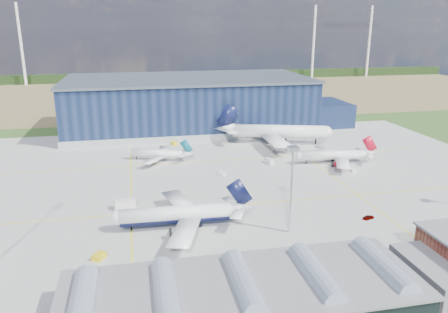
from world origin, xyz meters
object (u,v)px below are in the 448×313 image
gse_tug_c (174,143)px  car_a (369,217)px  airliner_regional (157,150)px  hangar (194,105)px  airliner_widebody (279,125)px  gse_van_b (269,161)px  gse_cart_b (222,174)px  gse_tug_b (99,256)px  light_mast_center (292,176)px  airliner_red (333,150)px  gse_cart_a (353,170)px  gse_van_a (125,204)px  airliner_navy (177,206)px

gse_tug_c → car_a: 99.75m
airliner_regional → gse_tug_c: bearing=-91.3°
hangar → airliner_widebody: bearing=-50.4°
gse_van_b → gse_cart_b: bearing=-171.8°
gse_van_b → gse_cart_b: gse_van_b is taller
gse_tug_b → airliner_regional: bearing=108.5°
light_mast_center → airliner_red: 64.25m
gse_cart_a → gse_cart_b: bearing=178.4°
light_mast_center → gse_van_b: bearing=77.7°
gse_van_a → gse_cart_a: size_ratio=2.34×
gse_tug_b → car_a: bearing=37.5°
airliner_navy → airliner_red: airliner_navy is taller
airliner_regional → gse_cart_b: airliner_regional is taller
gse_van_b → gse_van_a: bearing=-165.7°
gse_cart_a → gse_van_b: bearing=155.5°
airliner_regional → gse_tug_b: 76.23m
light_mast_center → airliner_widebody: 89.07m
airliner_navy → car_a: (52.28, -5.60, -5.62)m
light_mast_center → airliner_navy: (-28.12, 8.59, -9.22)m
hangar → gse_cart_b: 78.18m
airliner_red → gse_tug_b: bearing=41.1°
gse_tug_b → airliner_navy: bearing=65.2°
airliner_regional → gse_cart_b: (21.41, -22.59, -3.82)m
airliner_regional → gse_van_a: 47.34m
hangar → light_mast_center: hangar is taller
gse_van_b → airliner_widebody: bearing=47.8°
gse_tug_b → gse_cart_b: (39.11, 51.46, -0.07)m
airliner_widebody → gse_cart_a: size_ratio=20.24×
airliner_widebody → airliner_red: bearing=-55.7°
gse_tug_b → airliner_red: bearing=65.7°
gse_cart_b → airliner_widebody: bearing=9.7°
gse_tug_b → gse_cart_a: gse_tug_b is taller
gse_cart_b → car_a: size_ratio=0.80×
gse_van_a → car_a: bearing=-118.9°
light_mast_center → airliner_regional: size_ratio=0.85×
airliner_widebody → car_a: 82.42m
airliner_regional → car_a: size_ratio=7.74×
gse_van_b → gse_tug_c: gse_van_b is taller
airliner_widebody → gse_van_a: 91.05m
gse_van_b → hangar: bearing=89.4°
gse_cart_a → gse_tug_b: bearing=-146.6°
airliner_regional → gse_tug_b: (-17.70, -74.05, -3.74)m
airliner_regional → airliner_widebody: bearing=-144.4°
gse_van_b → gse_cart_b: (-20.68, -9.62, -0.37)m
hangar → gse_van_a: size_ratio=23.62×
airliner_navy → airliner_red: (64.48, 43.41, -0.90)m
light_mast_center → hangar: bearing=93.3°
gse_van_b → car_a: (11.70, -54.04, -0.38)m
hangar → gse_cart_a: 96.59m
airliner_navy → airliner_regional: bearing=-86.1°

